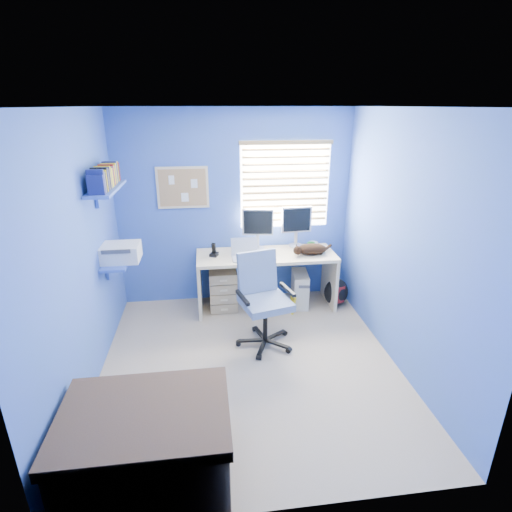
{
  "coord_description": "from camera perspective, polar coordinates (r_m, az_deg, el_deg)",
  "views": [
    {
      "loc": [
        -0.38,
        -3.44,
        2.52
      ],
      "look_at": [
        0.15,
        0.65,
        0.95
      ],
      "focal_mm": 28.0,
      "sensor_mm": 36.0,
      "label": 1
    }
  ],
  "objects": [
    {
      "name": "desk",
      "position": [
        5.21,
        1.43,
        -3.52
      ],
      "size": [
        1.76,
        0.65,
        0.74
      ],
      "primitive_type": "cube",
      "color": "beige",
      "rests_on": "floor"
    },
    {
      "name": "monitor_left",
      "position": [
        5.16,
        0.22,
        3.83
      ],
      "size": [
        0.41,
        0.19,
        0.54
      ],
      "primitive_type": "cube",
      "rotation": [
        0.0,
        0.0,
        -0.18
      ],
      "color": "silver",
      "rests_on": "desk"
    },
    {
      "name": "mug",
      "position": [
        5.24,
        7.88,
        1.38
      ],
      "size": [
        0.1,
        0.09,
        0.1
      ],
      "primitive_type": "imported",
      "color": "#207933",
      "rests_on": "desk"
    },
    {
      "name": "window_blinds",
      "position": [
        5.2,
        4.22,
        10.04
      ],
      "size": [
        1.15,
        0.05,
        1.1
      ],
      "color": "white",
      "rests_on": "ground"
    },
    {
      "name": "wall_right",
      "position": [
        4.12,
        20.21,
        1.58
      ],
      "size": [
        0.01,
        3.2,
        2.5
      ],
      "primitive_type": "cube",
      "color": "#3F6BBA",
      "rests_on": "ground"
    },
    {
      "name": "cat",
      "position": [
        5.09,
        7.94,
        0.99
      ],
      "size": [
        0.42,
        0.3,
        0.14
      ],
      "primitive_type": "ellipsoid",
      "rotation": [
        0.0,
        0.0,
        0.28
      ],
      "color": "black",
      "rests_on": "desk"
    },
    {
      "name": "wall_left",
      "position": [
        3.83,
        -23.91,
        -0.36
      ],
      "size": [
        0.01,
        3.2,
        2.5
      ],
      "primitive_type": "cube",
      "color": "#3F6BBA",
      "rests_on": "ground"
    },
    {
      "name": "wall_back",
      "position": [
        5.21,
        -3.01,
        6.7
      ],
      "size": [
        3.0,
        0.01,
        2.5
      ],
      "primitive_type": "cube",
      "color": "#3F6BBA",
      "rests_on": "ground"
    },
    {
      "name": "bed_corner",
      "position": [
        3.23,
        -15.26,
        -24.18
      ],
      "size": [
        1.13,
        0.8,
        0.54
      ],
      "primitive_type": "cube",
      "color": "#462F24",
      "rests_on": "floor"
    },
    {
      "name": "drawer_boxes",
      "position": [
        5.19,
        -4.69,
        -4.92
      ],
      "size": [
        0.35,
        0.28,
        0.54
      ],
      "primitive_type": "cube",
      "color": "tan",
      "rests_on": "floor"
    },
    {
      "name": "monitor_right",
      "position": [
        5.3,
        5.75,
        4.19
      ],
      "size": [
        0.41,
        0.15,
        0.54
      ],
      "primitive_type": "cube",
      "rotation": [
        0.0,
        0.0,
        0.09
      ],
      "color": "silver",
      "rests_on": "desk"
    },
    {
      "name": "ceiling",
      "position": [
        3.46,
        -1.15,
        20.53
      ],
      "size": [
        3.0,
        3.2,
        0.0
      ],
      "primitive_type": "cube",
      "color": "white",
      "rests_on": "wall_back"
    },
    {
      "name": "laptop",
      "position": [
        4.88,
        -1.51,
        0.83
      ],
      "size": [
        0.34,
        0.27,
        0.22
      ],
      "primitive_type": "cube",
      "rotation": [
        0.0,
        0.0,
        0.02
      ],
      "color": "silver",
      "rests_on": "desk"
    },
    {
      "name": "wall_shelves",
      "position": [
        4.43,
        -19.91,
        5.42
      ],
      "size": [
        0.42,
        0.9,
        1.05
      ],
      "color": "#3E60C6",
      "rests_on": "ground"
    },
    {
      "name": "phone",
      "position": [
        5.0,
        -6.04,
        0.91
      ],
      "size": [
        0.12,
        0.14,
        0.17
      ],
      "primitive_type": "cube",
      "rotation": [
        0.0,
        0.0,
        -0.38
      ],
      "color": "black",
      "rests_on": "desk"
    },
    {
      "name": "wall_front",
      "position": [
        2.26,
        3.68,
        -13.24
      ],
      "size": [
        3.0,
        0.01,
        2.5
      ],
      "primitive_type": "cube",
      "color": "#3F6BBA",
      "rests_on": "ground"
    },
    {
      "name": "yellow_book",
      "position": [
        5.2,
        5.23,
        -6.74
      ],
      "size": [
        0.03,
        0.17,
        0.24
      ],
      "primitive_type": "cube",
      "color": "yellow",
      "rests_on": "floor"
    },
    {
      "name": "tower_pc",
      "position": [
        5.36,
        6.28,
        -4.66
      ],
      "size": [
        0.24,
        0.46,
        0.45
      ],
      "primitive_type": "cube",
      "rotation": [
        0.0,
        0.0,
        -0.11
      ],
      "color": "beige",
      "rests_on": "floor"
    },
    {
      "name": "office_chair",
      "position": [
        4.43,
        1.06,
        -7.97
      ],
      "size": [
        0.73,
        0.73,
        1.03
      ],
      "color": "black",
      "rests_on": "floor"
    },
    {
      "name": "cd_spindle",
      "position": [
        5.36,
        8.16,
        1.63
      ],
      "size": [
        0.13,
        0.13,
        0.07
      ],
      "primitive_type": "cylinder",
      "color": "silver",
      "rests_on": "desk"
    },
    {
      "name": "corkboard",
      "position": [
        5.12,
        -10.43,
        9.58
      ],
      "size": [
        0.64,
        0.02,
        0.52
      ],
      "color": "beige",
      "rests_on": "ground"
    },
    {
      "name": "floor",
      "position": [
        4.28,
        -0.9,
        -15.23
      ],
      "size": [
        3.0,
        3.2,
        0.0
      ],
      "primitive_type": "cube",
      "color": "tan",
      "rests_on": "ground"
    },
    {
      "name": "backpack",
      "position": [
        5.43,
        11.36,
        -5.06
      ],
      "size": [
        0.38,
        0.33,
        0.37
      ],
      "primitive_type": "ellipsoid",
      "rotation": [
        0.0,
        0.0,
        0.33
      ],
      "color": "black",
      "rests_on": "floor"
    }
  ]
}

